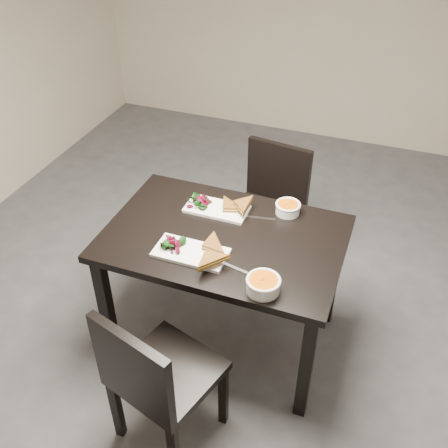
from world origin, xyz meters
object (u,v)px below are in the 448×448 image
chair_near (155,377)px  plate_far (217,209)px  table (224,250)px  soup_bowl_near (263,284)px  chair_far (270,203)px  soup_bowl_far (288,208)px  plate_near (191,253)px

chair_near → plate_far: bearing=110.2°
table → soup_bowl_near: soup_bowl_near is taller
chair_far → soup_bowl_near: chair_far is taller
soup_bowl_near → chair_far: bearing=104.0°
table → chair_near: chair_near is taller
soup_bowl_far → chair_far: bearing=116.0°
plate_near → soup_bowl_far: (0.35, 0.49, 0.03)m
plate_far → plate_near: bearing=-88.1°
chair_near → chair_far: same height
plate_near → soup_bowl_near: 0.42m
chair_far → soup_bowl_far: (0.21, -0.43, 0.30)m
table → plate_near: (-0.10, -0.19, 0.11)m
chair_near → plate_near: (-0.04, 0.53, 0.27)m
table → plate_far: 0.24m
chair_near → soup_bowl_near: size_ratio=5.45×
table → plate_near: plate_near is taller
table → plate_near: bearing=-117.0°
soup_bowl_far → chair_near: bearing=-106.8°
chair_near → soup_bowl_near: (0.35, 0.41, 0.31)m
table → soup_bowl_near: size_ratio=7.70×
table → chair_far: chair_far is taller
table → chair_far: (0.04, 0.73, -0.17)m
soup_bowl_near → soup_bowl_far: bearing=94.5°
chair_near → table: bearing=102.3°
chair_near → plate_far: 0.95m
chair_far → soup_bowl_far: bearing=-55.5°
plate_near → plate_far: size_ratio=1.06×
chair_near → plate_near: chair_near is taller
plate_near → chair_far: bearing=81.4°
soup_bowl_near → soup_bowl_far: (-0.05, 0.61, -0.00)m
plate_near → soup_bowl_far: size_ratio=2.63×
soup_bowl_far → plate_far: bearing=-163.2°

